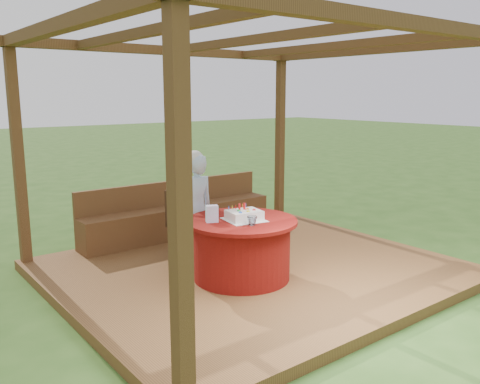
# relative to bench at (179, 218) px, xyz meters

# --- Properties ---
(ground) EXTENTS (60.00, 60.00, 0.00)m
(ground) POSITION_rel_bench_xyz_m (0.00, -1.72, -0.38)
(ground) COLOR #2C501A
(ground) RESTS_ON ground
(deck) EXTENTS (4.50, 4.00, 0.12)m
(deck) POSITION_rel_bench_xyz_m (0.00, -1.72, -0.32)
(deck) COLOR brown
(deck) RESTS_ON ground
(pergola) EXTENTS (4.50, 4.00, 2.72)m
(pergola) POSITION_rel_bench_xyz_m (0.00, -1.72, 2.02)
(pergola) COLOR brown
(pergola) RESTS_ON deck
(bench) EXTENTS (3.00, 0.42, 0.80)m
(bench) POSITION_rel_bench_xyz_m (0.00, 0.00, 0.00)
(bench) COLOR brown
(bench) RESTS_ON deck
(table) EXTENTS (1.24, 1.24, 0.69)m
(table) POSITION_rel_bench_xyz_m (-0.36, -1.96, 0.08)
(table) COLOR maroon
(table) RESTS_ON deck
(chair) EXTENTS (0.53, 0.53, 0.87)m
(chair) POSITION_rel_bench_xyz_m (-0.41, -0.81, 0.21)
(chair) COLOR #382112
(chair) RESTS_ON deck
(elderly_woman) EXTENTS (0.50, 0.34, 1.40)m
(elderly_woman) POSITION_rel_bench_xyz_m (-0.47, -1.19, 0.44)
(elderly_woman) COLOR #9BC0E6
(elderly_woman) RESTS_ON deck
(birthday_cake) EXTENTS (0.48, 0.48, 0.18)m
(birthday_cake) POSITION_rel_bench_xyz_m (-0.35, -2.00, 0.48)
(birthday_cake) COLOR white
(birthday_cake) RESTS_ON table
(gift_bag) EXTENTS (0.15, 0.13, 0.19)m
(gift_bag) POSITION_rel_bench_xyz_m (-0.68, -1.85, 0.51)
(gift_bag) COLOR #EF9BD3
(gift_bag) RESTS_ON table
(drinking_glass) EXTENTS (0.11, 0.11, 0.10)m
(drinking_glass) POSITION_rel_bench_xyz_m (-0.43, -2.23, 0.47)
(drinking_glass) COLOR white
(drinking_glass) RESTS_ON table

